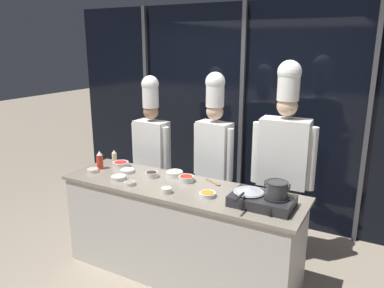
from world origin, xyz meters
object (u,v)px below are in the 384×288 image
Objects in this scene: prep_bowl_rice at (127,170)px; prep_bowl_carrots at (207,194)px; squeeze_bottle_oil at (114,157)px; prep_bowl_chicken at (174,173)px; stock_pot at (277,189)px; prep_bowl_mushrooms at (130,183)px; prep_bowl_noodles at (166,190)px; prep_bowl_shrimp at (93,170)px; prep_bowl_bean_sprouts at (118,177)px; chef_sous at (214,145)px; serving_spoon_slotted at (216,183)px; portable_stove at (262,200)px; squeeze_bottle_chili at (100,160)px; prep_bowl_soy_glaze at (152,174)px; prep_bowl_chili_flakes at (187,178)px; chef_line at (284,152)px; prep_bowl_bell_pepper at (121,164)px; chef_head at (152,144)px; frying_pan at (249,190)px.

prep_bowl_carrots is (1.01, -0.16, 0.00)m from prep_bowl_rice.
squeeze_bottle_oil reaches higher than prep_bowl_chicken.
prep_bowl_mushrooms is (-1.36, -0.16, -0.15)m from stock_pot.
prep_bowl_shrimp is (-0.97, 0.11, -0.01)m from prep_bowl_noodles.
chef_sous is (0.61, 0.89, 0.19)m from prep_bowl_bean_sprouts.
serving_spoon_slotted is at bearing 21.80° from prep_bowl_bean_sprouts.
prep_bowl_carrots is at bearing -175.61° from stock_pot.
portable_stove reaches higher than serving_spoon_slotted.
prep_bowl_noodles is 0.47× the size of serving_spoon_slotted.
prep_bowl_bean_sprouts is at bearing 63.17° from chef_sous.
prep_bowl_soy_glaze is at bearing 4.65° from squeeze_bottle_chili.
prep_bowl_chili_flakes is 1.45× the size of prep_bowl_mushrooms.
prep_bowl_mushrooms is at bearing -120.05° from prep_bowl_chicken.
prep_bowl_soy_glaze reaches higher than prep_bowl_chicken.
prep_bowl_rice is at bearing 21.18° from chef_line.
prep_bowl_bell_pepper is (-1.77, 0.22, -0.14)m from stock_pot.
stock_pot reaches higher than prep_bowl_carrots.
prep_bowl_bean_sprouts is at bearing -74.78° from prep_bowl_rice.
portable_stove is 3.45× the size of prep_bowl_carrots.
chef_line is (1.56, 0.05, 0.11)m from chef_head.
prep_bowl_mushrooms is at bearing -173.32° from stock_pot.
prep_bowl_noodles is 0.65× the size of prep_bowl_carrots.
prep_bowl_rice is 0.97m from chef_sous.
chef_line reaches higher than prep_bowl_bean_sprouts.
prep_bowl_chicken is (0.49, 0.14, 0.01)m from prep_bowl_rice.
squeeze_bottle_chili is at bearing 177.92° from stock_pot.
squeeze_bottle_oil is 1.24m from serving_spoon_slotted.
prep_bowl_rice is at bearing 157.40° from prep_bowl_noodles.
prep_bowl_chili_flakes is (0.02, 0.33, 0.00)m from prep_bowl_noodles.
prep_bowl_chili_flakes reaches higher than prep_bowl_shrimp.
prep_bowl_soy_glaze is 1.33m from chef_line.
prep_bowl_rice is 0.64m from chef_head.
prep_bowl_carrots is 1.21m from prep_bowl_bell_pepper.
prep_bowl_noodles reaches higher than serving_spoon_slotted.
serving_spoon_slotted is at bearing 158.67° from stock_pot.
chef_head reaches higher than prep_bowl_soy_glaze.
squeeze_bottle_oil is 1.23× the size of prep_bowl_soy_glaze.
prep_bowl_bell_pepper is 0.84× the size of serving_spoon_slotted.
prep_bowl_soy_glaze is (0.60, -0.15, -0.05)m from squeeze_bottle_oil.
frying_pan is 2.57× the size of prep_bowl_chicken.
prep_bowl_shrimp is at bearing -87.11° from squeeze_bottle_chili.
serving_spoon_slotted is at bearing 154.57° from portable_stove.
serving_spoon_slotted is 1.17m from chef_head.
prep_bowl_chili_flakes is at bearing 38.44° from prep_bowl_mushrooms.
stock_pot reaches higher than portable_stove.
frying_pan is at bearing -8.42° from prep_bowl_bell_pepper.
frying_pan is 1.38m from prep_bowl_rice.
chef_head reaches higher than prep_bowl_rice.
serving_spoon_slotted is at bearing 42.94° from chef_line.
serving_spoon_slotted is at bearing 54.89° from prep_bowl_noodles.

